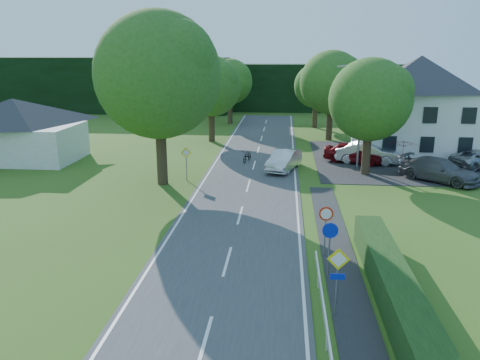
# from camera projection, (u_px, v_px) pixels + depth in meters

# --- Properties ---
(road) EXTENTS (7.00, 80.00, 0.04)m
(road) POSITION_uv_depth(u_px,v_px,m) (243.00, 204.00, 28.32)
(road) COLOR #3E3E41
(road) RESTS_ON ground
(parking_pad) EXTENTS (14.00, 16.00, 0.04)m
(parking_pad) POSITION_uv_depth(u_px,v_px,m) (397.00, 160.00, 39.69)
(parking_pad) COLOR #242527
(parking_pad) RESTS_ON ground
(line_edge_left) EXTENTS (0.12, 80.00, 0.01)m
(line_edge_left) POSITION_uv_depth(u_px,v_px,m) (190.00, 202.00, 28.61)
(line_edge_left) COLOR white
(line_edge_left) RESTS_ON road
(line_edge_right) EXTENTS (0.12, 80.00, 0.01)m
(line_edge_right) POSITION_uv_depth(u_px,v_px,m) (297.00, 205.00, 28.02)
(line_edge_right) COLOR white
(line_edge_right) RESTS_ON road
(line_centre) EXTENTS (0.12, 80.00, 0.01)m
(line_centre) POSITION_uv_depth(u_px,v_px,m) (243.00, 204.00, 28.31)
(line_centre) COLOR white
(line_centre) RESTS_ON road
(tree_main) EXTENTS (9.40, 9.40, 11.64)m
(tree_main) POSITION_uv_depth(u_px,v_px,m) (159.00, 100.00, 31.15)
(tree_main) COLOR #285419
(tree_main) RESTS_ON ground
(tree_left_far) EXTENTS (7.00, 7.00, 8.58)m
(tree_left_far) POSITION_uv_depth(u_px,v_px,m) (211.00, 99.00, 46.81)
(tree_left_far) COLOR #285419
(tree_left_far) RESTS_ON ground
(tree_right_far) EXTENTS (7.40, 7.40, 9.09)m
(tree_right_far) POSITION_uv_depth(u_px,v_px,m) (331.00, 96.00, 47.57)
(tree_right_far) COLOR #285419
(tree_right_far) RESTS_ON ground
(tree_left_back) EXTENTS (6.60, 6.60, 8.07)m
(tree_left_back) POSITION_uv_depth(u_px,v_px,m) (230.00, 92.00, 58.35)
(tree_left_back) COLOR #285419
(tree_left_back) RESTS_ON ground
(tree_right_back) EXTENTS (6.20, 6.20, 7.56)m
(tree_right_back) POSITION_uv_depth(u_px,v_px,m) (316.00, 96.00, 55.54)
(tree_right_back) COLOR #285419
(tree_right_back) RESTS_ON ground
(tree_right_mid) EXTENTS (7.00, 7.00, 8.58)m
(tree_right_mid) POSITION_uv_depth(u_px,v_px,m) (369.00, 117.00, 34.07)
(tree_right_mid) COLOR #285419
(tree_right_mid) RESTS_ON ground
(treeline_left) EXTENTS (44.00, 6.00, 8.00)m
(treeline_left) POSITION_uv_depth(u_px,v_px,m) (82.00, 85.00, 70.09)
(treeline_left) COLOR black
(treeline_left) RESTS_ON ground
(treeline_right) EXTENTS (30.00, 5.00, 7.00)m
(treeline_right) POSITION_uv_depth(u_px,v_px,m) (323.00, 88.00, 70.78)
(treeline_right) COLOR black
(treeline_right) RESTS_ON ground
(bungalow_left) EXTENTS (11.00, 6.50, 5.20)m
(bungalow_left) POSITION_uv_depth(u_px,v_px,m) (16.00, 129.00, 39.02)
(bungalow_left) COLOR beige
(bungalow_left) RESTS_ON ground
(house_white) EXTENTS (10.60, 8.40, 8.60)m
(house_white) POSITION_uv_depth(u_px,v_px,m) (417.00, 104.00, 41.21)
(house_white) COLOR white
(house_white) RESTS_ON ground
(streetlight) EXTENTS (2.03, 0.18, 8.00)m
(streetlight) POSITION_uv_depth(u_px,v_px,m) (359.00, 112.00, 35.98)
(streetlight) COLOR gray
(streetlight) RESTS_ON ground
(sign_priority_right) EXTENTS (0.78, 0.09, 2.59)m
(sign_priority_right) POSITION_uv_depth(u_px,v_px,m) (338.00, 270.00, 15.92)
(sign_priority_right) COLOR gray
(sign_priority_right) RESTS_ON ground
(sign_roundabout) EXTENTS (0.64, 0.08, 2.37)m
(sign_roundabout) POSITION_uv_depth(u_px,v_px,m) (330.00, 239.00, 18.83)
(sign_roundabout) COLOR gray
(sign_roundabout) RESTS_ON ground
(sign_speed_limit) EXTENTS (0.64, 0.11, 2.37)m
(sign_speed_limit) POSITION_uv_depth(u_px,v_px,m) (326.00, 220.00, 20.72)
(sign_speed_limit) COLOR gray
(sign_speed_limit) RESTS_ON ground
(sign_priority_left) EXTENTS (0.78, 0.09, 2.44)m
(sign_priority_left) POSITION_uv_depth(u_px,v_px,m) (186.00, 157.00, 33.05)
(sign_priority_left) COLOR gray
(sign_priority_left) RESTS_ON ground
(moving_car) EXTENTS (2.95, 4.98, 1.55)m
(moving_car) POSITION_uv_depth(u_px,v_px,m) (284.00, 160.00, 36.17)
(moving_car) COLOR silver
(moving_car) RESTS_ON road
(motorcycle) EXTENTS (1.06, 1.94, 0.97)m
(motorcycle) POSITION_uv_depth(u_px,v_px,m) (247.00, 156.00, 38.92)
(motorcycle) COLOR black
(motorcycle) RESTS_ON road
(parked_car_red) EXTENTS (5.21, 3.64, 1.65)m
(parked_car_red) POSITION_uv_depth(u_px,v_px,m) (354.00, 153.00, 38.56)
(parked_car_red) COLOR maroon
(parked_car_red) RESTS_ON parking_pad
(parked_car_silver_a) EXTENTS (5.35, 2.63, 1.69)m
(parked_car_silver_a) POSITION_uv_depth(u_px,v_px,m) (367.00, 153.00, 38.34)
(parked_car_silver_a) COLOR silver
(parked_car_silver_a) RESTS_ON parking_pad
(parked_car_grey) EXTENTS (5.64, 5.32, 1.60)m
(parked_car_grey) POSITION_uv_depth(u_px,v_px,m) (439.00, 170.00, 33.11)
(parked_car_grey) COLOR #525257
(parked_car_grey) RESTS_ON parking_pad
(parasol) EXTENTS (2.39, 2.43, 2.16)m
(parasol) POSITION_uv_depth(u_px,v_px,m) (403.00, 154.00, 36.93)
(parasol) COLOR #B10E10
(parasol) RESTS_ON parking_pad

